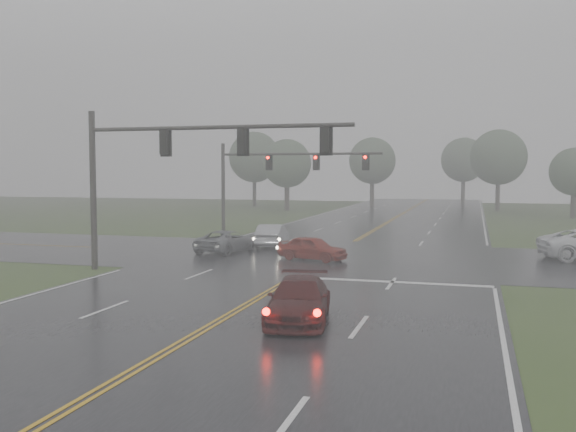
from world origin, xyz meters
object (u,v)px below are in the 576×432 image
(sedan_maroon, at_px, (299,321))
(signal_gantry_far, at_px, (270,171))
(sedan_red, at_px, (312,260))
(signal_gantry_near, at_px, (166,159))
(sedan_silver, at_px, (272,247))
(car_grey, at_px, (227,252))

(sedan_maroon, relative_size, signal_gantry_far, 0.39)
(sedan_maroon, bearing_deg, sedan_red, 92.47)
(signal_gantry_near, height_order, signal_gantry_far, signal_gantry_near)
(sedan_maroon, distance_m, sedan_silver, 20.48)
(sedan_maroon, distance_m, car_grey, 18.26)
(signal_gantry_near, bearing_deg, sedan_silver, 81.64)
(sedan_silver, bearing_deg, signal_gantry_near, 74.17)
(sedan_red, bearing_deg, signal_gantry_near, 153.67)
(sedan_silver, bearing_deg, car_grey, 53.39)
(car_grey, bearing_deg, signal_gantry_near, 100.62)
(sedan_red, distance_m, sedan_silver, 6.61)
(sedan_red, xyz_separation_m, car_grey, (-5.79, 2.02, 0.00))
(car_grey, bearing_deg, sedan_silver, -109.60)
(sedan_maroon, xyz_separation_m, sedan_silver, (-7.02, 19.24, 0.00))
(car_grey, bearing_deg, signal_gantry_far, -79.44)
(car_grey, distance_m, signal_gantry_near, 9.75)
(car_grey, bearing_deg, sedan_red, 170.29)
(signal_gantry_far, bearing_deg, sedan_maroon, -70.16)
(sedan_red, xyz_separation_m, signal_gantry_far, (-5.95, 10.98, 4.86))
(car_grey, xyz_separation_m, signal_gantry_near, (0.15, -8.07, 5.46))
(signal_gantry_near, relative_size, signal_gantry_far, 1.10)
(sedan_maroon, height_order, signal_gantry_far, signal_gantry_far)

